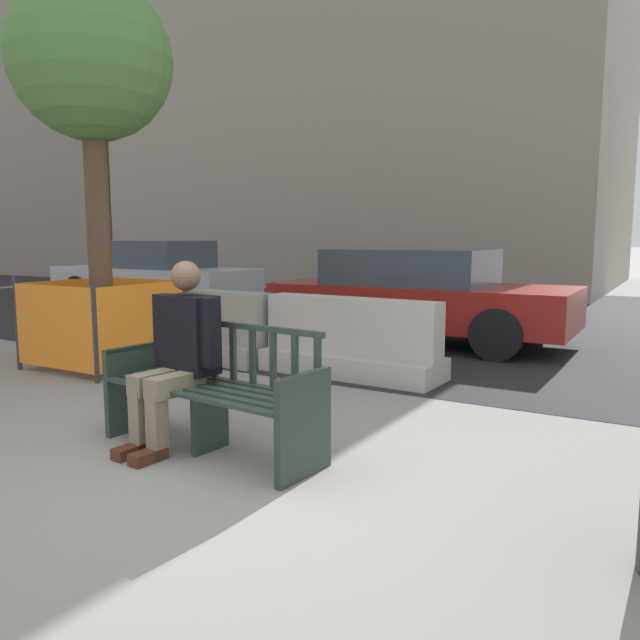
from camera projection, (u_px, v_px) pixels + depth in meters
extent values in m
plane|color=gray|center=(172.00, 483.00, 3.77)|extent=(200.00, 200.00, 0.00)
cube|color=black|center=(516.00, 320.00, 11.20)|extent=(120.00, 12.00, 0.01)
cube|color=#28382D|center=(135.00, 388.00, 4.78)|extent=(0.10, 0.52, 0.66)
cube|color=#28382D|center=(304.00, 426.00, 3.83)|extent=(0.10, 0.52, 0.66)
cube|color=#28382D|center=(210.00, 420.00, 4.32)|extent=(0.07, 0.33, 0.45)
cube|color=#28382D|center=(184.00, 395.00, 4.11)|extent=(1.60, 0.22, 0.02)
cube|color=#28382D|center=(197.00, 391.00, 4.20)|extent=(1.60, 0.22, 0.02)
cube|color=#28382D|center=(209.00, 388.00, 4.29)|extent=(1.60, 0.22, 0.02)
cube|color=#28382D|center=(221.00, 385.00, 4.38)|extent=(1.60, 0.22, 0.02)
cube|color=#28382D|center=(233.00, 382.00, 4.48)|extent=(1.60, 0.22, 0.02)
cube|color=#28382D|center=(233.00, 325.00, 4.43)|extent=(1.60, 0.19, 0.04)
cube|color=#28382D|center=(164.00, 344.00, 4.89)|extent=(0.05, 0.03, 0.38)
cube|color=#28382D|center=(180.00, 346.00, 4.78)|extent=(0.05, 0.03, 0.38)
cube|color=#28382D|center=(197.00, 349.00, 4.68)|extent=(0.05, 0.03, 0.38)
cube|color=#28382D|center=(215.00, 351.00, 4.57)|extent=(0.05, 0.03, 0.38)
cube|color=#28382D|center=(233.00, 354.00, 4.46)|extent=(0.05, 0.03, 0.38)
cube|color=#28382D|center=(253.00, 357.00, 4.35)|extent=(0.05, 0.03, 0.38)
cube|color=#28382D|center=(273.00, 360.00, 4.24)|extent=(0.05, 0.03, 0.38)
cube|color=#28382D|center=(295.00, 363.00, 4.13)|extent=(0.05, 0.03, 0.38)
cube|color=#28382D|center=(318.00, 367.00, 4.02)|extent=(0.05, 0.03, 0.38)
cube|color=#28382D|center=(131.00, 348.00, 4.73)|extent=(0.09, 0.46, 0.03)
cube|color=#28382D|center=(302.00, 376.00, 3.77)|extent=(0.09, 0.46, 0.03)
cube|color=black|center=(190.00, 334.00, 4.45)|extent=(0.42, 0.28, 0.56)
sphere|color=brown|center=(186.00, 276.00, 4.38)|extent=(0.21, 0.21, 0.21)
cube|color=#7F705B|center=(158.00, 381.00, 4.37)|extent=(0.18, 0.45, 0.14)
cube|color=#7F705B|center=(176.00, 384.00, 4.27)|extent=(0.18, 0.45, 0.14)
cube|color=#7F705B|center=(140.00, 422.00, 4.27)|extent=(0.12, 0.12, 0.45)
cube|color=#7F705B|center=(157.00, 426.00, 4.16)|extent=(0.12, 0.12, 0.45)
cube|color=#4C2319|center=(131.00, 451.00, 4.23)|extent=(0.13, 0.27, 0.08)
cube|color=#4C2319|center=(148.00, 456.00, 4.12)|extent=(0.13, 0.27, 0.08)
cube|color=black|center=(164.00, 326.00, 4.57)|extent=(0.10, 0.13, 0.48)
cube|color=black|center=(211.00, 332.00, 4.28)|extent=(0.10, 0.13, 0.48)
cube|color=#ADA89E|center=(351.00, 364.00, 6.72)|extent=(2.02, 0.75, 0.24)
cube|color=#ADA89E|center=(351.00, 326.00, 6.66)|extent=(2.01, 0.37, 0.60)
cube|color=gray|center=(201.00, 348.00, 7.71)|extent=(2.02, 0.75, 0.24)
cube|color=gray|center=(200.00, 314.00, 7.65)|extent=(2.01, 0.37, 0.60)
cylinder|color=brown|center=(99.00, 240.00, 7.05)|extent=(0.26, 0.26, 2.89)
sphere|color=#568942|center=(91.00, 58.00, 6.79)|extent=(1.77, 1.77, 1.77)
cylinder|color=#2D2D33|center=(17.00, 323.00, 6.95)|extent=(0.05, 0.05, 1.06)
cylinder|color=#2D2D33|center=(95.00, 332.00, 6.30)|extent=(0.05, 0.05, 1.06)
cylinder|color=#2D2D33|center=(109.00, 311.00, 8.04)|extent=(0.05, 0.05, 1.06)
cylinder|color=#2D2D33|center=(183.00, 318.00, 7.39)|extent=(0.05, 0.05, 1.06)
cube|color=orange|center=(54.00, 327.00, 6.62)|extent=(1.28, 0.03, 0.89)
cube|color=orange|center=(144.00, 315.00, 7.72)|extent=(1.28, 0.03, 0.89)
cube|color=orange|center=(66.00, 317.00, 7.49)|extent=(0.03, 1.28, 0.89)
cube|color=orange|center=(143.00, 324.00, 6.85)|extent=(0.03, 1.28, 0.89)
cube|color=maroon|center=(421.00, 304.00, 8.79)|extent=(4.13, 1.75, 0.56)
cube|color=#38424C|center=(411.00, 267.00, 8.80)|extent=(2.19, 1.53, 0.49)
cylinder|color=black|center=(526.00, 319.00, 8.87)|extent=(0.64, 0.22, 0.64)
cylinder|color=black|center=(497.00, 334.00, 7.48)|extent=(0.64, 0.22, 0.64)
cylinder|color=black|center=(365.00, 309.00, 10.15)|extent=(0.64, 0.22, 0.64)
cylinder|color=black|center=(314.00, 320.00, 8.75)|extent=(0.64, 0.22, 0.64)
cube|color=#B7B7BC|center=(154.00, 280.00, 13.72)|extent=(4.71, 1.78, 0.56)
cube|color=#38424C|center=(159.00, 254.00, 13.55)|extent=(1.98, 1.56, 0.59)
cylinder|color=black|center=(79.00, 290.00, 13.78)|extent=(0.64, 0.22, 0.64)
cylinder|color=black|center=(136.00, 285.00, 15.20)|extent=(0.64, 0.22, 0.64)
cylinder|color=black|center=(176.00, 296.00, 12.30)|extent=(0.64, 0.22, 0.64)
cylinder|color=black|center=(230.00, 290.00, 13.72)|extent=(0.64, 0.22, 0.64)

